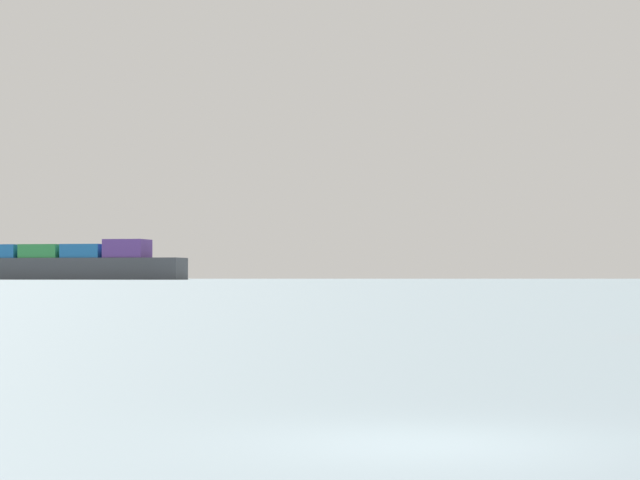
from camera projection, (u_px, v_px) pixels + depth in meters
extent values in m
plane|color=gray|center=(433.00, 444.00, 14.62)|extent=(4000.00, 4000.00, 0.00)
cube|color=#3F444C|center=(12.00, 269.00, 740.99)|extent=(204.19, 61.37, 12.25)
cube|color=#1E66AD|center=(2.00, 251.00, 742.52)|extent=(26.19, 23.98, 7.80)
cube|color=#2D8C47|center=(43.00, 251.00, 737.37)|extent=(26.19, 23.98, 7.80)
cube|color=#1E66AD|center=(85.00, 251.00, 732.23)|extent=(26.19, 23.98, 7.80)
cube|color=#59388C|center=(127.00, 249.00, 727.12)|extent=(26.19, 23.98, 10.40)
cube|color=#756B56|center=(514.00, 262.00, 1564.12)|extent=(1357.00, 685.89, 38.71)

